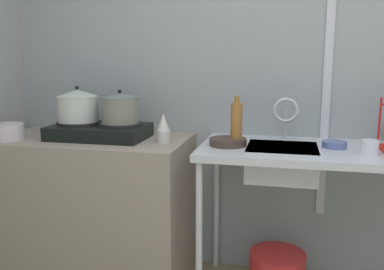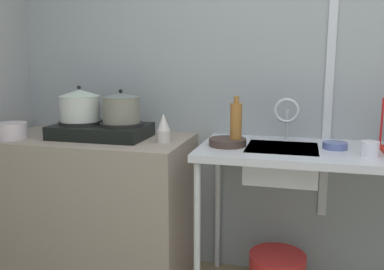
{
  "view_description": "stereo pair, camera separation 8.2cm",
  "coord_description": "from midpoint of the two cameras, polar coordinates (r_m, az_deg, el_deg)",
  "views": [
    {
      "loc": [
        -0.01,
        -0.96,
        1.39
      ],
      "look_at": [
        -0.54,
        1.37,
        0.95
      ],
      "focal_mm": 39.12,
      "sensor_mm": 36.0,
      "label": 1
    },
    {
      "loc": [
        0.07,
        -0.94,
        1.39
      ],
      "look_at": [
        -0.54,
        1.37,
        0.95
      ],
      "focal_mm": 39.12,
      "sensor_mm": 36.0,
      "label": 2
    }
  ],
  "objects": [
    {
      "name": "wall_back",
      "position": [
        2.69,
        12.33,
        10.27
      ],
      "size": [
        4.45,
        0.1,
        2.79
      ],
      "primitive_type": "cube",
      "color": "#91999F",
      "rests_on": "ground"
    },
    {
      "name": "wall_metal_strip",
      "position": [
        2.64,
        17.43,
        13.06
      ],
      "size": [
        0.05,
        0.01,
        2.23
      ],
      "primitive_type": "cube",
      "color": "silver"
    },
    {
      "name": "counter_concrete",
      "position": [
        2.78,
        -14.15,
        -9.58
      ],
      "size": [
        1.2,
        0.64,
        0.91
      ],
      "primitive_type": "cube",
      "color": "gray",
      "rests_on": "ground"
    },
    {
      "name": "counter_sink",
      "position": [
        2.39,
        16.85,
        -3.43
      ],
      "size": [
        1.38,
        0.64,
        0.91
      ],
      "color": "silver",
      "rests_on": "ground"
    },
    {
      "name": "stove",
      "position": [
        2.62,
        -13.35,
        0.58
      ],
      "size": [
        0.58,
        0.36,
        0.1
      ],
      "color": "black",
      "rests_on": "counter_concrete"
    },
    {
      "name": "pot_on_left_burner",
      "position": [
        2.67,
        -16.16,
        3.88
      ],
      "size": [
        0.25,
        0.25,
        0.22
      ],
      "color": "silver",
      "rests_on": "stove"
    },
    {
      "name": "pot_on_right_burner",
      "position": [
        2.55,
        -10.68,
        3.62
      ],
      "size": [
        0.23,
        0.23,
        0.2
      ],
      "color": "slate",
      "rests_on": "stove"
    },
    {
      "name": "pot_beside_stove",
      "position": [
        2.75,
        -24.54,
        0.39
      ],
      "size": [
        0.18,
        0.18,
        0.1
      ],
      "color": "silver",
      "rests_on": "counter_concrete"
    },
    {
      "name": "percolator",
      "position": [
        2.43,
        -4.88,
        0.89
      ],
      "size": [
        0.08,
        0.08,
        0.17
      ],
      "color": "beige",
      "rests_on": "counter_concrete"
    },
    {
      "name": "sink_basin",
      "position": [
        2.38,
        11.16,
        -3.65
      ],
      "size": [
        0.38,
        0.36,
        0.18
      ],
      "primitive_type": "cube",
      "color": "silver",
      "rests_on": "counter_sink"
    },
    {
      "name": "faucet",
      "position": [
        2.49,
        11.74,
        3.01
      ],
      "size": [
        0.15,
        0.08,
        0.26
      ],
      "color": "silver",
      "rests_on": "counter_sink"
    },
    {
      "name": "frying_pan",
      "position": [
        2.35,
        3.94,
        -0.95
      ],
      "size": [
        0.21,
        0.21,
        0.04
      ],
      "primitive_type": "cylinder",
      "color": "#3F2F29",
      "rests_on": "counter_sink"
    },
    {
      "name": "cup_by_rack",
      "position": [
        2.28,
        22.13,
        -1.58
      ],
      "size": [
        0.09,
        0.09,
        0.08
      ],
      "primitive_type": "cylinder",
      "color": "white",
      "rests_on": "counter_sink"
    },
    {
      "name": "small_bowl_on_drainboard",
      "position": [
        2.4,
        17.92,
        -1.25
      ],
      "size": [
        0.13,
        0.13,
        0.04
      ],
      "primitive_type": "cylinder",
      "color": "#5461A2",
      "rests_on": "counter_sink"
    },
    {
      "name": "bottle_by_sink",
      "position": [
        2.33,
        5.07,
        1.54
      ],
      "size": [
        0.07,
        0.07,
        0.28
      ],
      "color": "#9A622C",
      "rests_on": "counter_sink"
    }
  ]
}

